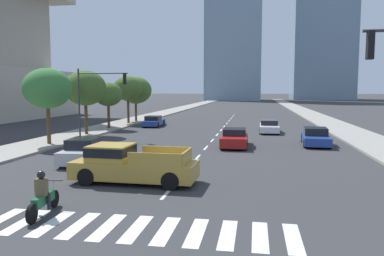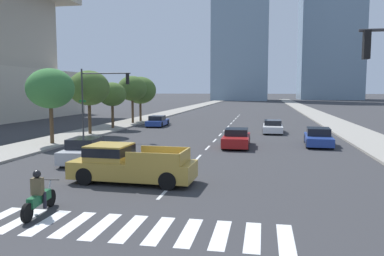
# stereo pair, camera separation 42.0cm
# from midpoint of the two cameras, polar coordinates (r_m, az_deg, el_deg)

# --- Properties ---
(sidewalk_east) EXTENTS (4.00, 260.00, 0.15)m
(sidewalk_east) POSITION_cam_midpoint_polar(r_m,az_deg,el_deg) (36.88, 24.20, -1.01)
(sidewalk_east) COLOR gray
(sidewalk_east) RESTS_ON ground
(sidewalk_west) EXTENTS (4.00, 260.00, 0.15)m
(sidewalk_west) POSITION_cam_midpoint_polar(r_m,az_deg,el_deg) (39.22, -13.41, -0.29)
(sidewalk_west) COLOR gray
(sidewalk_west) RESTS_ON ground
(crosswalk_near) EXTENTS (9.45, 2.29, 0.01)m
(crosswalk_near) POSITION_cam_midpoint_polar(r_m,az_deg,el_deg) (11.76, -8.26, -14.63)
(crosswalk_near) COLOR silver
(crosswalk_near) RESTS_ON ground
(lane_divider_center) EXTENTS (0.14, 50.00, 0.01)m
(lane_divider_center) POSITION_cam_midpoint_polar(r_m,az_deg,el_deg) (38.80, 5.22, -0.32)
(lane_divider_center) COLOR silver
(lane_divider_center) RESTS_ON ground
(motorcycle_trailing) EXTENTS (0.70, 2.24, 1.49)m
(motorcycle_trailing) POSITION_cam_midpoint_polar(r_m,az_deg,el_deg) (13.59, -21.11, -9.59)
(motorcycle_trailing) COLOR black
(motorcycle_trailing) RESTS_ON ground
(pickup_truck) EXTENTS (5.53, 2.17, 1.67)m
(pickup_truck) POSITION_cam_midpoint_polar(r_m,az_deg,el_deg) (17.08, -9.00, -5.38)
(pickup_truck) COLOR #B28E38
(pickup_truck) RESTS_ON ground
(sedan_blue_0) EXTENTS (2.10, 4.55, 1.29)m
(sedan_blue_0) POSITION_cam_midpoint_polar(r_m,az_deg,el_deg) (29.54, 18.78, -1.36)
(sedan_blue_0) COLOR navy
(sedan_blue_0) RESTS_ON ground
(sedan_white_1) EXTENTS (1.86, 4.58, 1.20)m
(sedan_white_1) POSITION_cam_midpoint_polar(r_m,az_deg,el_deg) (37.18, 12.31, 0.17)
(sedan_white_1) COLOR silver
(sedan_white_1) RESTS_ON ground
(sedan_red_2) EXTENTS (1.90, 4.52, 1.29)m
(sedan_red_2) POSITION_cam_midpoint_polar(r_m,az_deg,el_deg) (27.65, 7.11, -1.55)
(sedan_red_2) COLOR maroon
(sedan_red_2) RESTS_ON ground
(sedan_silver_3) EXTENTS (2.15, 4.68, 1.38)m
(sedan_silver_3) POSITION_cam_midpoint_polar(r_m,az_deg,el_deg) (22.49, -15.03, -3.29)
(sedan_silver_3) COLOR #B7BABF
(sedan_silver_3) RESTS_ON ground
(sedan_blue_4) EXTENTS (1.85, 4.31, 1.21)m
(sedan_blue_4) POSITION_cam_midpoint_polar(r_m,az_deg,el_deg) (42.89, -4.90, 1.00)
(sedan_blue_4) COLOR navy
(sedan_blue_4) RESTS_ON ground
(traffic_signal_far) EXTENTS (4.56, 0.28, 5.68)m
(traffic_signal_far) POSITION_cam_midpoint_polar(r_m,az_deg,el_deg) (32.53, -13.24, 5.53)
(traffic_signal_far) COLOR #333335
(traffic_signal_far) RESTS_ON sidewalk_west
(street_tree_nearest) EXTENTS (3.45, 3.45, 5.51)m
(street_tree_nearest) POSITION_cam_midpoint_polar(r_m,az_deg,el_deg) (29.72, -20.08, 5.57)
(street_tree_nearest) COLOR #4C3823
(street_tree_nearest) RESTS_ON sidewalk_west
(street_tree_second) EXTENTS (3.66, 3.66, 5.65)m
(street_tree_second) POSITION_cam_midpoint_polar(r_m,az_deg,el_deg) (35.27, -14.86, 5.79)
(street_tree_second) COLOR #4C3823
(street_tree_second) RESTS_ON sidewalk_west
(street_tree_third) EXTENTS (2.88, 2.88, 4.71)m
(street_tree_third) POSITION_cam_midpoint_polar(r_m,az_deg,el_deg) (40.13, -11.57, 4.95)
(street_tree_third) COLOR #4C3823
(street_tree_third) RESTS_ON sidewalk_west
(street_tree_fourth) EXTENTS (3.48, 3.48, 5.58)m
(street_tree_fourth) POSITION_cam_midpoint_polar(r_m,az_deg,el_deg) (45.89, -8.67, 5.86)
(street_tree_fourth) COLOR #4C3823
(street_tree_fourth) RESTS_ON sidewalk_west
(street_tree_fifth) EXTENTS (4.01, 4.01, 5.59)m
(street_tree_fifth) POSITION_cam_midpoint_polar(r_m,az_deg,el_deg) (48.68, -7.52, 5.62)
(street_tree_fifth) COLOR #4C3823
(street_tree_fifth) RESTS_ON sidewalk_west
(office_tower_left_skyline) EXTENTS (21.13, 20.05, 75.61)m
(office_tower_left_skyline) POSITION_cam_midpoint_polar(r_m,az_deg,el_deg) (156.11, 7.47, 17.97)
(office_tower_left_skyline) COLOR #7A93A8
(office_tower_left_skyline) RESTS_ON ground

